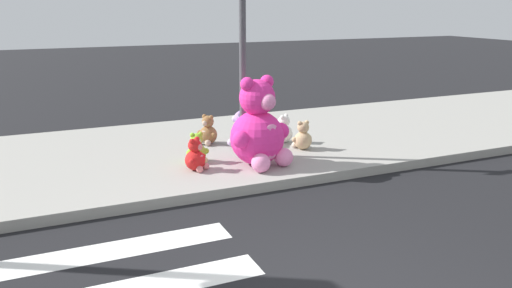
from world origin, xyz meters
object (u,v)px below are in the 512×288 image
plush_white (283,131)px  plush_tan (302,138)px  plush_pink_large (259,130)px  sign_pole (243,52)px  plush_lime (197,150)px  plush_red (196,157)px  plush_brown (208,132)px  plush_lavender (240,131)px

plush_white → plush_tan: 0.55m
plush_pink_large → plush_tan: 1.22m
sign_pole → plush_tan: size_ratio=6.31×
plush_pink_large → plush_lime: plush_pink_large is taller
plush_lime → plush_tan: (1.90, 0.01, 0.01)m
plush_red → plush_lime: 0.41m
sign_pole → plush_white: bearing=25.3°
sign_pole → plush_brown: bearing=109.5°
sign_pole → plush_red: sign_pole is taller
plush_tan → plush_lavender: 1.12m
plush_lavender → plush_tan: bearing=-37.6°
plush_pink_large → plush_red: size_ratio=2.74×
plush_tan → plush_pink_large: bearing=-154.1°
plush_lime → plush_tan: size_ratio=0.96×
plush_brown → plush_white: 1.37m
plush_brown → plush_pink_large: bearing=-77.2°
plush_brown → plush_tan: plush_brown is taller
plush_red → plush_white: size_ratio=0.98×
plush_brown → plush_lavender: plush_lavender is taller
plush_brown → plush_white: plush_brown is taller
plush_brown → plush_lime: size_ratio=1.10×
plush_brown → plush_tan: size_ratio=1.05×
sign_pole → plush_lime: sign_pole is taller
plush_tan → plush_brown: bearing=144.8°
sign_pole → plush_lavender: (0.19, 0.61, -1.44)m
plush_pink_large → plush_brown: (-0.34, 1.49, -0.34)m
plush_pink_large → plush_red: plush_pink_large is taller
plush_tan → plush_red: bearing=-169.2°
plush_red → plush_lavender: size_ratio=0.79×
plush_pink_large → plush_lime: size_ratio=2.85×
sign_pole → plush_white: sign_pole is taller
sign_pole → plush_red: (-0.97, -0.47, -1.50)m
plush_white → plush_lavender: bearing=169.3°
plush_red → plush_lime: bearing=69.8°
sign_pole → plush_lavender: sign_pole is taller
plush_white → plush_tan: (0.10, -0.53, -0.00)m
plush_pink_large → plush_lavender: 1.24m
plush_pink_large → plush_lime: bearing=149.1°
plush_lime → plush_lavender: (1.01, 0.69, 0.06)m
plush_brown → plush_tan: (1.39, -0.98, -0.01)m
sign_pole → plush_red: bearing=-154.2°
plush_pink_large → plush_white: 1.46m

